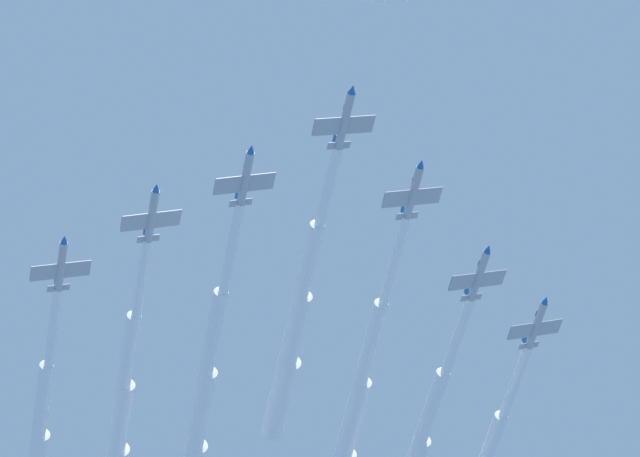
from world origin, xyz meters
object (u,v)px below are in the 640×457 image
object	(u,v)px
jet_starboard_inner	(200,418)
jet_starboard_mid	(120,424)
jet_port_inner	(351,427)
jet_lead	(294,335)

from	to	relation	value
jet_starboard_inner	jet_starboard_mid	distance (m)	12.87
jet_port_inner	jet_starboard_mid	bearing A→B (deg)	108.76
jet_port_inner	jet_starboard_inner	size ratio (longest dim) A/B	1.01
jet_starboard_inner	jet_lead	bearing A→B (deg)	-119.38
jet_lead	jet_starboard_inner	bearing A→B (deg)	60.62
jet_lead	jet_port_inner	distance (m)	20.94
jet_port_inner	jet_starboard_mid	size ratio (longest dim) A/B	1.11
jet_starboard_inner	jet_starboard_mid	bearing A→B (deg)	91.57
jet_lead	jet_starboard_inner	world-z (taller)	jet_lead
jet_lead	jet_starboard_inner	size ratio (longest dim) A/B	0.86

